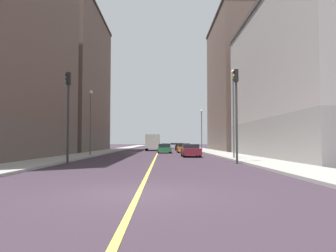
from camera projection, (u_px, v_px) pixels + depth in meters
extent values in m
plane|color=#362935|center=(139.00, 194.00, 9.71)|extent=(400.00, 400.00, 0.00)
cube|color=#9E9B93|center=(203.00, 150.00, 58.78)|extent=(3.44, 168.00, 0.15)
cube|color=#9E9B93|center=(114.00, 150.00, 58.52)|extent=(3.44, 168.00, 0.15)
cube|color=#E5D14C|center=(159.00, 150.00, 58.65)|extent=(0.16, 154.00, 0.01)
cube|color=gray|center=(302.00, 139.00, 30.72)|extent=(8.28, 24.32, 3.68)
cube|color=#9E9993|center=(300.00, 63.00, 31.08)|extent=(8.28, 24.32, 11.06)
cube|color=#474442|center=(299.00, 5.00, 31.37)|extent=(8.58, 24.62, 0.40)
cube|color=brown|center=(239.00, 140.00, 56.07)|extent=(8.28, 19.73, 3.84)
cube|color=brown|center=(238.00, 75.00, 56.64)|extent=(8.28, 19.73, 19.12)
cube|color=#2B221D|center=(238.00, 20.00, 57.12)|extent=(8.58, 20.03, 0.40)
cube|color=brown|center=(74.00, 142.00, 53.11)|extent=(8.28, 22.58, 3.09)
cube|color=brown|center=(75.00, 73.00, 53.67)|extent=(8.28, 22.58, 19.93)
cube|color=#2B221D|center=(76.00, 13.00, 54.17)|extent=(8.58, 22.88, 0.40)
cylinder|color=#2D2D2D|center=(237.00, 122.00, 23.10)|extent=(0.16, 0.16, 5.91)
cube|color=black|center=(236.00, 76.00, 23.27)|extent=(0.28, 0.32, 0.90)
sphere|color=#320404|center=(234.00, 72.00, 23.28)|extent=(0.20, 0.20, 0.20)
sphere|color=orange|center=(234.00, 76.00, 23.27)|extent=(0.20, 0.20, 0.20)
sphere|color=black|center=(234.00, 80.00, 23.25)|extent=(0.20, 0.20, 0.20)
cylinder|color=#2D2D2D|center=(68.00, 124.00, 22.90)|extent=(0.16, 0.16, 5.64)
cube|color=black|center=(69.00, 79.00, 23.06)|extent=(0.28, 0.32, 0.90)
sphere|color=#320404|center=(67.00, 75.00, 23.07)|extent=(0.20, 0.20, 0.20)
sphere|color=#352204|center=(66.00, 79.00, 23.06)|extent=(0.20, 0.20, 0.20)
sphere|color=green|center=(66.00, 83.00, 23.05)|extent=(0.20, 0.20, 0.20)
cylinder|color=#4C4C51|center=(234.00, 115.00, 28.63)|extent=(0.14, 0.14, 7.54)
sphere|color=#EAEACC|center=(233.00, 72.00, 28.83)|extent=(0.36, 0.36, 0.36)
cylinder|color=#4C4C51|center=(91.00, 124.00, 34.48)|extent=(0.14, 0.14, 6.64)
sphere|color=#EAEACC|center=(91.00, 92.00, 34.65)|extent=(0.36, 0.36, 0.36)
cylinder|color=#4C4C51|center=(202.00, 131.00, 52.21)|extent=(0.14, 0.14, 6.31)
sphere|color=#EAEACC|center=(202.00, 111.00, 52.37)|extent=(0.36, 0.36, 0.36)
cube|color=red|center=(166.00, 147.00, 66.88)|extent=(1.95, 4.27, 0.58)
cube|color=black|center=(165.00, 144.00, 67.10)|extent=(1.68, 2.09, 0.43)
cylinder|color=black|center=(161.00, 148.00, 68.15)|extent=(0.23, 0.64, 0.64)
cylinder|color=black|center=(169.00, 148.00, 68.21)|extent=(0.23, 0.64, 0.64)
cylinder|color=black|center=(162.00, 148.00, 65.53)|extent=(0.23, 0.64, 0.64)
cylinder|color=black|center=(170.00, 148.00, 65.59)|extent=(0.23, 0.64, 0.64)
cube|color=#1E6B38|center=(164.00, 149.00, 44.74)|extent=(1.91, 4.13, 0.57)
cube|color=black|center=(164.00, 146.00, 44.86)|extent=(1.64, 2.06, 0.49)
cylinder|color=black|center=(158.00, 150.00, 45.96)|extent=(0.23, 0.64, 0.64)
cylinder|color=black|center=(170.00, 150.00, 46.02)|extent=(0.23, 0.64, 0.64)
cylinder|color=black|center=(158.00, 151.00, 43.43)|extent=(0.23, 0.64, 0.64)
cylinder|color=black|center=(171.00, 151.00, 43.49)|extent=(0.23, 0.64, 0.64)
cube|color=silver|center=(174.00, 146.00, 77.24)|extent=(1.92, 4.63, 0.66)
cube|color=black|center=(174.00, 144.00, 77.17)|extent=(1.61, 2.32, 0.42)
cylinder|color=black|center=(171.00, 147.00, 78.66)|extent=(0.25, 0.65, 0.64)
cylinder|color=black|center=(177.00, 147.00, 78.61)|extent=(0.25, 0.65, 0.64)
cylinder|color=black|center=(170.00, 147.00, 75.84)|extent=(0.25, 0.65, 0.64)
cylinder|color=black|center=(177.00, 147.00, 75.79)|extent=(0.25, 0.65, 0.64)
cube|color=black|center=(180.00, 147.00, 59.91)|extent=(1.83, 4.16, 0.70)
cube|color=black|center=(180.00, 144.00, 59.95)|extent=(1.55, 1.80, 0.42)
cylinder|color=black|center=(176.00, 148.00, 61.18)|extent=(0.24, 0.65, 0.64)
cylinder|color=black|center=(184.00, 148.00, 61.16)|extent=(0.24, 0.65, 0.64)
cylinder|color=black|center=(176.00, 149.00, 58.63)|extent=(0.24, 0.65, 0.64)
cylinder|color=black|center=(184.00, 149.00, 58.61)|extent=(0.24, 0.65, 0.64)
cube|color=orange|center=(184.00, 149.00, 46.21)|extent=(1.87, 4.19, 0.62)
cube|color=black|center=(184.00, 145.00, 46.42)|extent=(1.64, 1.92, 0.51)
cylinder|color=black|center=(178.00, 150.00, 47.49)|extent=(0.22, 0.64, 0.64)
cylinder|color=black|center=(189.00, 150.00, 47.50)|extent=(0.22, 0.64, 0.64)
cylinder|color=black|center=(178.00, 151.00, 44.90)|extent=(0.22, 0.64, 0.64)
cylinder|color=black|center=(190.00, 151.00, 44.91)|extent=(0.22, 0.64, 0.64)
cube|color=maroon|center=(191.00, 151.00, 33.43)|extent=(1.84, 4.32, 0.69)
cube|color=black|center=(191.00, 146.00, 33.46)|extent=(1.59, 2.11, 0.42)
cylinder|color=black|center=(182.00, 153.00, 34.72)|extent=(0.23, 0.64, 0.64)
cylinder|color=black|center=(197.00, 153.00, 34.77)|extent=(0.23, 0.64, 0.64)
cylinder|color=black|center=(184.00, 154.00, 32.06)|extent=(0.23, 0.64, 0.64)
cylinder|color=black|center=(200.00, 154.00, 32.12)|extent=(0.23, 0.64, 0.64)
cube|color=navy|center=(153.00, 143.00, 59.91)|extent=(2.37, 1.96, 2.07)
cube|color=#B2B2A8|center=(153.00, 141.00, 56.21)|extent=(2.37, 4.62, 2.37)
cylinder|color=black|center=(147.00, 148.00, 59.50)|extent=(0.30, 0.90, 0.90)
cylinder|color=black|center=(159.00, 148.00, 59.53)|extent=(0.30, 0.90, 0.90)
cylinder|color=black|center=(146.00, 148.00, 55.16)|extent=(0.30, 0.90, 0.90)
cylinder|color=black|center=(159.00, 148.00, 55.19)|extent=(0.30, 0.90, 0.90)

